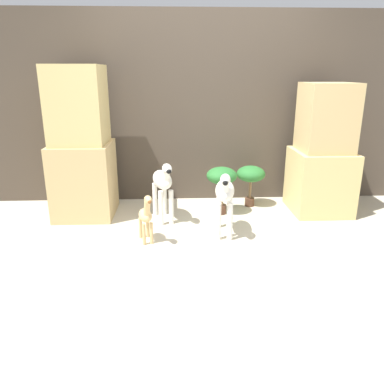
{
  "coord_description": "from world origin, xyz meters",
  "views": [
    {
      "loc": [
        -0.31,
        -3.09,
        1.52
      ],
      "look_at": [
        -0.15,
        0.5,
        0.37
      ],
      "focal_mm": 35.0,
      "sensor_mm": 36.0,
      "label": 1
    }
  ],
  "objects_px": {
    "potted_palm_back": "(222,178)",
    "potted_palm_front": "(251,176)",
    "zebra_right": "(225,194)",
    "giraffe_figurine": "(146,215)",
    "zebra_left": "(163,183)"
  },
  "relations": [
    {
      "from": "zebra_right",
      "to": "zebra_left",
      "type": "height_order",
      "value": "same"
    },
    {
      "from": "giraffe_figurine",
      "to": "zebra_left",
      "type": "bearing_deg",
      "value": 75.36
    },
    {
      "from": "potted_palm_front",
      "to": "zebra_right",
      "type": "bearing_deg",
      "value": -116.87
    },
    {
      "from": "potted_palm_back",
      "to": "potted_palm_front",
      "type": "bearing_deg",
      "value": 33.19
    },
    {
      "from": "giraffe_figurine",
      "to": "potted_palm_front",
      "type": "height_order",
      "value": "giraffe_figurine"
    },
    {
      "from": "zebra_right",
      "to": "giraffe_figurine",
      "type": "height_order",
      "value": "zebra_right"
    },
    {
      "from": "giraffe_figurine",
      "to": "potted_palm_back",
      "type": "height_order",
      "value": "potted_palm_back"
    },
    {
      "from": "giraffe_figurine",
      "to": "potted_palm_front",
      "type": "distance_m",
      "value": 1.5
    },
    {
      "from": "giraffe_figurine",
      "to": "potted_palm_back",
      "type": "xyz_separation_m",
      "value": [
        0.78,
        0.71,
        0.15
      ]
    },
    {
      "from": "giraffe_figurine",
      "to": "potted_palm_back",
      "type": "relative_size",
      "value": 0.93
    },
    {
      "from": "zebra_left",
      "to": "potted_palm_front",
      "type": "height_order",
      "value": "zebra_left"
    },
    {
      "from": "zebra_left",
      "to": "potted_palm_back",
      "type": "height_order",
      "value": "zebra_left"
    },
    {
      "from": "zebra_right",
      "to": "zebra_left",
      "type": "distance_m",
      "value": 0.72
    },
    {
      "from": "zebra_left",
      "to": "potted_palm_front",
      "type": "bearing_deg",
      "value": 21.78
    },
    {
      "from": "zebra_right",
      "to": "potted_palm_back",
      "type": "distance_m",
      "value": 0.57
    }
  ]
}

